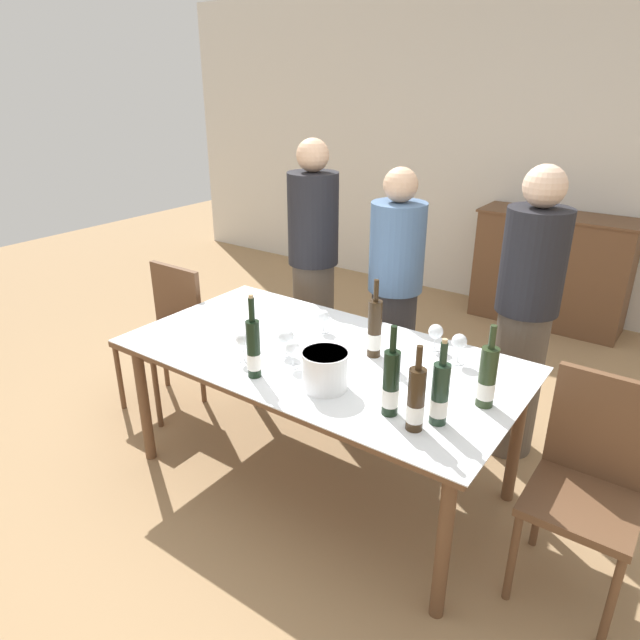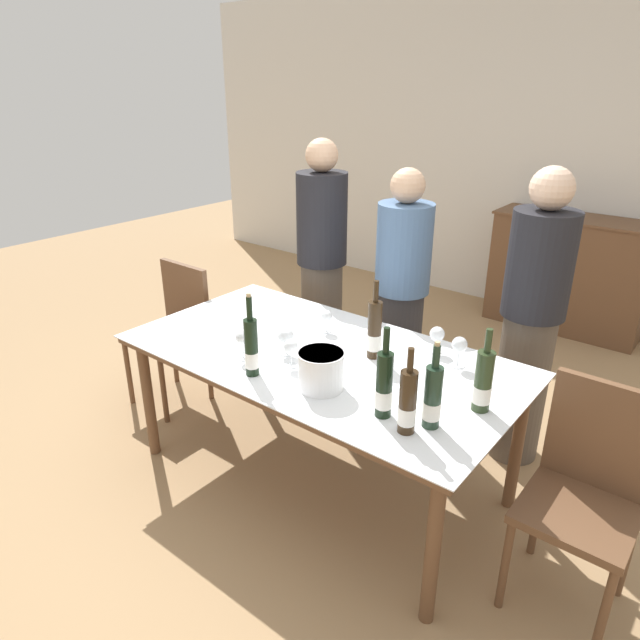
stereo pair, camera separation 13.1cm
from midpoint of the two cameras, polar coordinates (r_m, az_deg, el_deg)
The scene contains 22 objects.
ground_plane at distance 3.24m, azimuth 1.20°, elevation -15.36°, with size 12.00×12.00×0.00m, color #A37F56.
back_wall at distance 5.47m, azimuth 22.94°, elevation 14.93°, with size 8.00×0.10×2.80m.
sideboard_cabinet at distance 5.29m, azimuth 24.25°, elevation 4.23°, with size 1.28×0.46×0.97m.
dining_table at distance 2.86m, azimuth 1.31°, elevation -4.47°, with size 1.97×1.04×0.75m.
ice_bucket at distance 2.49m, azimuth 1.61°, elevation -4.97°, with size 0.21×0.21×0.17m.
wine_bottle_0 at distance 2.30m, azimuth 8.06°, elevation -6.58°, with size 0.07×0.07×0.39m.
wine_bottle_1 at distance 2.76m, azimuth 6.82°, elevation -1.13°, with size 0.07×0.07×0.39m.
wine_bottle_2 at distance 2.22m, azimuth 10.44°, elevation -8.23°, with size 0.07×0.07×0.36m.
wine_bottle_3 at distance 2.43m, azimuth 17.49°, elevation -6.00°, with size 0.07×0.07×0.36m.
wine_bottle_4 at distance 2.59m, azimuth -5.45°, elevation -2.80°, with size 0.06×0.06×0.40m.
wine_bottle_5 at distance 2.27m, azimuth 12.83°, elevation -7.63°, with size 0.07×0.07×0.37m.
wine_glass_0 at distance 2.75m, azimuth -6.39°, elevation -1.88°, with size 0.07×0.07×0.15m.
wine_glass_1 at distance 2.76m, azimuth 15.10°, elevation -2.51°, with size 0.07×0.07×0.15m.
wine_glass_2 at distance 2.79m, azimuth -2.10°, elevation -1.69°, with size 0.08×0.08×0.14m.
wine_glass_3 at distance 2.67m, azimuth -1.53°, elevation -2.81°, with size 0.07×0.07×0.14m.
wine_glass_4 at distance 3.04m, azimuth 1.83°, elevation 0.28°, with size 0.07×0.07×0.12m.
wine_glass_5 at distance 2.88m, azimuth 12.92°, elevation -1.46°, with size 0.07×0.07×0.14m.
chair_left_end at distance 3.82m, azimuth -13.39°, elevation -0.39°, with size 0.42×0.42×0.92m.
chair_right_end at distance 2.59m, azimuth 26.60°, elevation -14.46°, with size 0.42×0.42×0.95m.
person_host at distance 3.82m, azimuth 1.16°, elevation 5.20°, with size 0.33×0.33×1.68m.
person_guest_left at distance 3.53m, azimuth 9.17°, elevation 2.21°, with size 0.33×0.33×1.55m.
person_guest_right at distance 3.24m, azimuth 21.42°, elevation -0.28°, with size 0.33×0.33×1.63m.
Camera 2 is at (1.59, -1.98, 2.02)m, focal length 32.00 mm.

